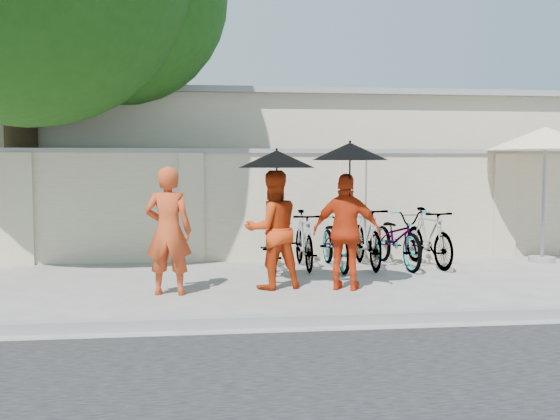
{
  "coord_description": "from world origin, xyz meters",
  "views": [
    {
      "loc": [
        -0.73,
        -8.41,
        1.75
      ],
      "look_at": [
        0.37,
        0.86,
        1.1
      ],
      "focal_mm": 40.0,
      "sensor_mm": 36.0,
      "label": 1
    }
  ],
  "objects": [
    {
      "name": "bike_1",
      "position": [
        0.92,
        2.09,
        0.5
      ],
      "size": [
        0.49,
        1.67,
        1.0
      ],
      "primitive_type": "imported",
      "rotation": [
        0.0,
        0.0,
        0.01
      ],
      "color": "gray",
      "rests_on": "ground"
    },
    {
      "name": "kerb",
      "position": [
        0.0,
        -1.7,
        0.06
      ],
      "size": [
        40.0,
        0.16,
        0.12
      ],
      "primitive_type": "cube",
      "color": "gray",
      "rests_on": "ground"
    },
    {
      "name": "bike_3",
      "position": [
        2.03,
        2.07,
        0.54
      ],
      "size": [
        0.52,
        1.81,
        1.09
      ],
      "primitive_type": "imported",
      "rotation": [
        0.0,
        0.0,
        -0.0
      ],
      "color": "gray",
      "rests_on": "ground"
    },
    {
      "name": "bike_0",
      "position": [
        0.37,
        2.03,
        0.43
      ],
      "size": [
        0.62,
        1.65,
        0.86
      ],
      "primitive_type": "imported",
      "rotation": [
        0.0,
        0.0,
        -0.03
      ],
      "color": "gray",
      "rests_on": "ground"
    },
    {
      "name": "parasol_right",
      "position": [
        1.26,
        0.12,
        1.96
      ],
      "size": [
        1.06,
        1.06,
        1.15
      ],
      "color": "black",
      "rests_on": "ground"
    },
    {
      "name": "building_behind",
      "position": [
        2.0,
        7.0,
        1.6
      ],
      "size": [
        14.0,
        6.0,
        3.2
      ],
      "primitive_type": "cube",
      "color": "beige",
      "rests_on": "ground"
    },
    {
      "name": "parasol_center",
      "position": [
        0.26,
        0.34,
        1.86
      ],
      "size": [
        1.09,
        1.09,
        1.02
      ],
      "color": "black",
      "rests_on": "ground"
    },
    {
      "name": "monk_center",
      "position": [
        0.21,
        0.42,
        0.85
      ],
      "size": [
        0.96,
        0.83,
        1.7
      ],
      "primitive_type": "imported",
      "rotation": [
        0.0,
        0.0,
        3.4
      ],
      "color": "red",
      "rests_on": "ground"
    },
    {
      "name": "monk_left",
      "position": [
        -1.25,
        0.15,
        0.88
      ],
      "size": [
        0.7,
        0.51,
        1.76
      ],
      "primitive_type": "imported",
      "rotation": [
        0.0,
        0.0,
        2.99
      ],
      "color": "#C5421B",
      "rests_on": "ground"
    },
    {
      "name": "compound_wall",
      "position": [
        1.0,
        3.2,
        1.0
      ],
      "size": [
        20.0,
        0.3,
        2.0
      ],
      "primitive_type": "cube",
      "color": "beige",
      "rests_on": "ground"
    },
    {
      "name": "bike_5",
      "position": [
        3.13,
        2.07,
        0.51
      ],
      "size": [
        0.71,
        1.76,
        1.03
      ],
      "primitive_type": "imported",
      "rotation": [
        0.0,
        0.0,
        0.14
      ],
      "color": "gray",
      "rests_on": "ground"
    },
    {
      "name": "ground",
      "position": [
        0.0,
        0.0,
        0.0
      ],
      "size": [
        80.0,
        80.0,
        0.0
      ],
      "primitive_type": "plane",
      "color": "#ACA297"
    },
    {
      "name": "monk_right",
      "position": [
        1.24,
        0.2,
        0.83
      ],
      "size": [
        1.05,
        0.74,
        1.66
      ],
      "primitive_type": "imported",
      "rotation": [
        0.0,
        0.0,
        2.76
      ],
      "color": "red",
      "rests_on": "ground"
    },
    {
      "name": "bike_2",
      "position": [
        1.48,
        2.02,
        0.48
      ],
      "size": [
        0.69,
        1.84,
        0.96
      ],
      "primitive_type": "imported",
      "rotation": [
        0.0,
        0.0,
        0.03
      ],
      "color": "gray",
      "rests_on": "ground"
    },
    {
      "name": "patio_umbrella",
      "position": [
        5.39,
        2.32,
        2.23
      ],
      "size": [
        2.58,
        2.58,
        2.47
      ],
      "rotation": [
        0.0,
        0.0,
        -0.29
      ],
      "color": "gray",
      "rests_on": "ground"
    },
    {
      "name": "bike_4",
      "position": [
        2.58,
        2.09,
        0.51
      ],
      "size": [
        0.88,
        2.0,
        1.02
      ],
      "primitive_type": "imported",
      "rotation": [
        0.0,
        0.0,
        0.1
      ],
      "color": "gray",
      "rests_on": "ground"
    }
  ]
}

